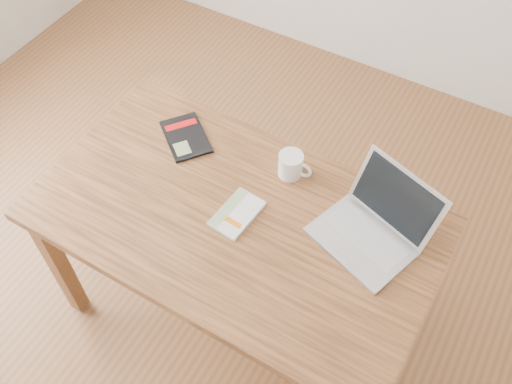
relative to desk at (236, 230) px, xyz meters
The scene contains 6 objects.
room 0.76m from the desk, 149.20° to the right, with size 4.04×4.04×2.70m.
desk is the anchor object (origin of this frame).
white_guidebook 0.10m from the desk, 50.09° to the left, with size 0.13×0.20×0.02m.
black_guidebook 0.43m from the desk, 148.31° to the left, with size 0.27×0.25×0.01m.
laptop 0.49m from the desk, 20.78° to the left, with size 0.41×0.40×0.22m.
coffee_mug 0.31m from the desk, 73.16° to the left, with size 0.13×0.09×0.10m.
Camera 1 is at (0.82, -0.79, 2.38)m, focal length 40.00 mm.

